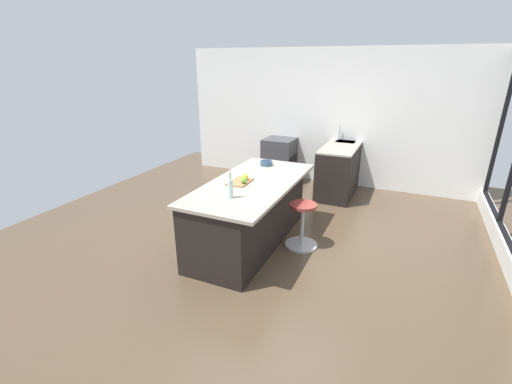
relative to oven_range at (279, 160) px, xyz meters
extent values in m
plane|color=brown|center=(2.47, 0.81, -0.44)|extent=(7.55, 7.55, 0.00)
cube|color=black|center=(-0.12, 3.72, 0.95)|extent=(0.05, 0.06, 2.28)
cube|color=silver|center=(-0.35, 0.81, 0.87)|extent=(0.12, 5.81, 2.61)
cube|color=black|center=(0.00, 1.29, 0.00)|extent=(1.88, 0.60, 0.88)
cube|color=#9E9384|center=(0.00, 1.29, 0.46)|extent=(1.88, 0.60, 0.03)
cube|color=#38383D|center=(-0.23, 1.29, 0.41)|extent=(0.44, 0.36, 0.12)
cylinder|color=#B7B7BC|center=(-0.23, 1.14, 0.61)|extent=(0.02, 0.02, 0.28)
cube|color=#38383D|center=(0.00, 0.00, 0.00)|extent=(0.60, 0.60, 0.88)
cube|color=black|center=(0.00, 0.30, -0.04)|extent=(0.44, 0.01, 0.32)
cube|color=black|center=(2.68, 0.57, -0.02)|extent=(2.17, 0.83, 0.84)
cube|color=#9E9384|center=(2.68, 0.62, 0.42)|extent=(2.23, 1.03, 0.04)
cylinder|color=#B7B7BC|center=(2.51, 1.27, -0.43)|extent=(0.44, 0.44, 0.03)
cylinder|color=#B7B7BC|center=(2.51, 1.27, -0.14)|extent=(0.05, 0.05, 0.56)
cylinder|color=maroon|center=(2.51, 1.27, 0.16)|extent=(0.36, 0.36, 0.04)
cube|color=olive|center=(2.77, 0.48, 0.45)|extent=(0.36, 0.24, 0.02)
sphere|color=#609E2D|center=(2.82, 0.57, 0.50)|extent=(0.07, 0.07, 0.07)
sphere|color=gold|center=(2.71, 0.53, 0.51)|extent=(0.09, 0.09, 0.09)
cylinder|color=silver|center=(3.29, 0.63, 0.55)|extent=(0.06, 0.06, 0.22)
cylinder|color=silver|center=(3.29, 0.63, 0.70)|extent=(0.03, 0.03, 0.08)
cylinder|color=#B7B7BC|center=(3.29, 0.63, 0.75)|extent=(0.03, 0.03, 0.02)
cylinder|color=#334C6B|center=(1.90, 0.49, 0.48)|extent=(0.18, 0.18, 0.07)
cylinder|color=#192635|center=(1.90, 0.49, 0.49)|extent=(0.15, 0.15, 0.04)
camera|label=1|loc=(6.58, 2.42, 1.92)|focal=24.47mm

